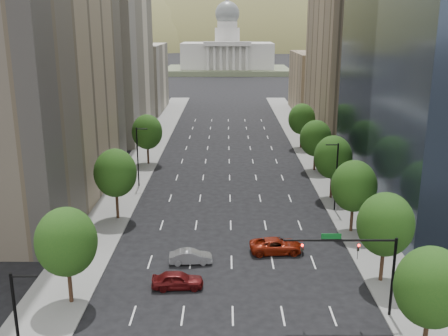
{
  "coord_description": "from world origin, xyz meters",
  "views": [
    {
      "loc": [
        -0.58,
        -7.98,
        23.42
      ],
      "look_at": [
        -0.79,
        47.02,
        8.0
      ],
      "focal_mm": 41.38,
      "sensor_mm": 36.0,
      "label": 1
    }
  ],
  "objects_px": {
    "traffic_signal": "(364,259)",
    "car_silver": "(191,257)",
    "car_maroon": "(178,280)",
    "capitol": "(227,55)",
    "car_red_far": "(277,246)"
  },
  "relations": [
    {
      "from": "traffic_signal",
      "to": "car_silver",
      "type": "xyz_separation_m",
      "value": [
        -14.67,
        9.75,
        -4.46
      ]
    },
    {
      "from": "car_silver",
      "to": "car_red_far",
      "type": "bearing_deg",
      "value": -78.64
    },
    {
      "from": "car_silver",
      "to": "capitol",
      "type": "bearing_deg",
      "value": -5.91
    },
    {
      "from": "car_silver",
      "to": "traffic_signal",
      "type": "bearing_deg",
      "value": -128.41
    },
    {
      "from": "capitol",
      "to": "car_silver",
      "type": "bearing_deg",
      "value": -91.13
    },
    {
      "from": "traffic_signal",
      "to": "car_silver",
      "type": "height_order",
      "value": "traffic_signal"
    },
    {
      "from": "car_silver",
      "to": "car_maroon",
      "type": "bearing_deg",
      "value": 165.59
    },
    {
      "from": "traffic_signal",
      "to": "car_red_far",
      "type": "xyz_separation_m",
      "value": [
        -5.72,
        12.34,
        -4.38
      ]
    },
    {
      "from": "traffic_signal",
      "to": "capitol",
      "type": "height_order",
      "value": "capitol"
    },
    {
      "from": "capitol",
      "to": "car_red_far",
      "type": "relative_size",
      "value": 10.51
    },
    {
      "from": "traffic_signal",
      "to": "capitol",
      "type": "distance_m",
      "value": 219.99
    },
    {
      "from": "traffic_signal",
      "to": "car_silver",
      "type": "distance_m",
      "value": 18.17
    },
    {
      "from": "capitol",
      "to": "car_red_far",
      "type": "xyz_separation_m",
      "value": [
        4.81,
        -207.37,
        -7.78
      ]
    },
    {
      "from": "traffic_signal",
      "to": "car_red_far",
      "type": "distance_m",
      "value": 14.29
    },
    {
      "from": "car_red_far",
      "to": "capitol",
      "type": "bearing_deg",
      "value": -3.08
    }
  ]
}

